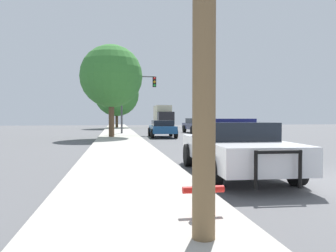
# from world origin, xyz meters

# --- Properties ---
(sidewalk_left) EXTENTS (3.00, 110.00, 0.13)m
(sidewalk_left) POSITION_xyz_m (-5.10, 0.00, 0.07)
(sidewalk_left) COLOR #ADA89E
(sidewalk_left) RESTS_ON ground_plane
(police_car) EXTENTS (2.31, 5.29, 1.49)m
(police_car) POSITION_xyz_m (-2.28, 1.68, 0.76)
(police_car) COLOR white
(police_car) RESTS_ON ground_plane
(fire_hydrant) EXTENTS (0.61, 0.27, 0.76)m
(fire_hydrant) POSITION_xyz_m (-4.16, -2.16, 0.53)
(fire_hydrant) COLOR red
(fire_hydrant) RESTS_ON sidewalk_left
(traffic_light) EXTENTS (3.07, 0.35, 5.06)m
(traffic_light) POSITION_xyz_m (-3.66, 21.67, 3.67)
(traffic_light) COLOR #424247
(traffic_light) RESTS_ON sidewalk_left
(car_background_midblock) EXTENTS (2.02, 4.14, 1.28)m
(car_background_midblock) POSITION_xyz_m (-1.91, 17.64, 0.70)
(car_background_midblock) COLOR navy
(car_background_midblock) RESTS_ON ground_plane
(car_background_oncoming) EXTENTS (2.17, 4.64, 1.41)m
(car_background_oncoming) POSITION_xyz_m (2.34, 23.83, 0.76)
(car_background_oncoming) COLOR #333856
(car_background_oncoming) RESTS_ON ground_plane
(box_truck) EXTENTS (2.56, 7.80, 3.31)m
(box_truck) POSITION_xyz_m (1.91, 43.34, 1.75)
(box_truck) COLOR black
(box_truck) RESTS_ON ground_plane
(tree_sidewalk_mid) EXTENTS (4.42, 4.42, 6.51)m
(tree_sidewalk_mid) POSITION_xyz_m (-5.67, 16.85, 4.41)
(tree_sidewalk_mid) COLOR brown
(tree_sidewalk_mid) RESTS_ON sidewalk_left
(tree_sidewalk_far) EXTENTS (5.91, 5.91, 7.42)m
(tree_sidewalk_far) POSITION_xyz_m (-5.18, 37.50, 4.59)
(tree_sidewalk_far) COLOR #4C3823
(tree_sidewalk_far) RESTS_ON sidewalk_left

